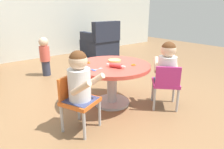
# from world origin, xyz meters

# --- Properties ---
(ground_plane) EXTENTS (10.00, 10.00, 0.00)m
(ground_plane) POSITION_xyz_m (0.00, 0.00, 0.00)
(ground_plane) COLOR olive
(craft_table) EXTENTS (0.91, 0.91, 0.51)m
(craft_table) POSITION_xyz_m (0.00, 0.00, 0.39)
(craft_table) COLOR silver
(craft_table) RESTS_ON ground
(child_chair_left) EXTENTS (0.39, 0.39, 0.54)m
(child_chair_left) POSITION_xyz_m (-0.60, -0.21, 0.31)
(child_chair_left) COLOR #B7B7BC
(child_chair_left) RESTS_ON ground
(seated_child_left) EXTENTS (0.38, 0.42, 0.51)m
(seated_child_left) POSITION_xyz_m (-0.59, -0.25, 0.53)
(seated_child_left) COLOR #3F4772
(seated_child_left) RESTS_ON ground
(child_chair_right) EXTENTS (0.42, 0.42, 0.54)m
(child_chair_right) POSITION_xyz_m (0.42, -0.48, 0.31)
(child_chair_right) COLOR #B7B7BC
(child_chair_right) RESTS_ON ground
(seated_child_right) EXTENTS (0.44, 0.43, 0.51)m
(seated_child_right) POSITION_xyz_m (0.45, -0.45, 0.53)
(seated_child_right) COLOR #3F4772
(seated_child_right) RESTS_ON ground
(armchair_dark) EXTENTS (0.72, 0.72, 0.85)m
(armchair_dark) POSITION_xyz_m (1.38, 2.15, 0.31)
(armchair_dark) COLOR #232838
(armchair_dark) RESTS_ON ground
(toddler_standing) EXTENTS (0.17, 0.17, 0.67)m
(toddler_standing) POSITION_xyz_m (-0.21, 1.59, 0.36)
(toddler_standing) COLOR #33384C
(toddler_standing) RESTS_ON ground
(rolling_pin) EXTENTS (0.11, 0.22, 0.05)m
(rolling_pin) POSITION_xyz_m (-0.05, -0.13, 0.53)
(rolling_pin) COLOR #D83F3F
(rolling_pin) RESTS_ON craft_table
(craft_scissors) EXTENTS (0.14, 0.08, 0.01)m
(craft_scissors) POSITION_xyz_m (-0.28, -0.06, 0.51)
(craft_scissors) COLOR silver
(craft_scissors) RESTS_ON craft_table
(playdough_blob_0) EXTENTS (0.16, 0.16, 0.02)m
(playdough_blob_0) POSITION_xyz_m (0.12, 0.09, 0.52)
(playdough_blob_0) COLOR #F2CC72
(playdough_blob_0) RESTS_ON craft_table
(cookie_cutter_0) EXTENTS (0.06, 0.06, 0.01)m
(cookie_cutter_0) POSITION_xyz_m (-0.19, 0.23, 0.51)
(cookie_cutter_0) COLOR orange
(cookie_cutter_0) RESTS_ON craft_table
(cookie_cutter_1) EXTENTS (0.05, 0.05, 0.01)m
(cookie_cutter_1) POSITION_xyz_m (0.17, -0.19, 0.51)
(cookie_cutter_1) COLOR orange
(cookie_cutter_1) RESTS_ON craft_table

